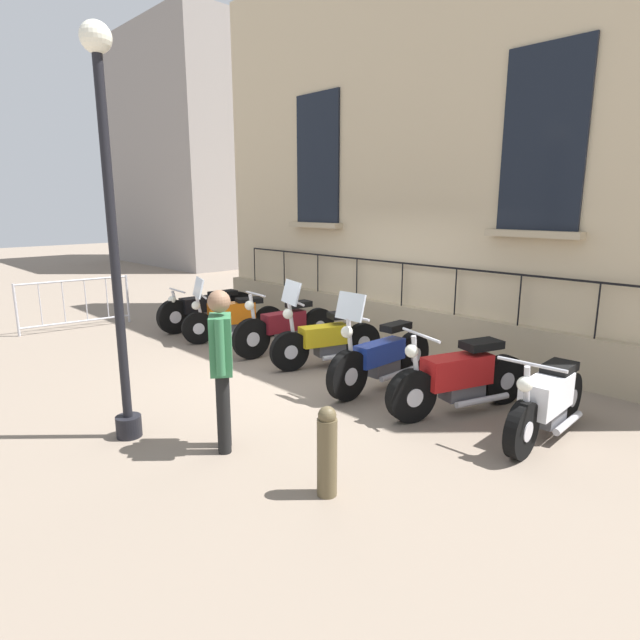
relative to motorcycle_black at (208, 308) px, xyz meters
The scene contains 14 objects.
ground_plane 3.70m from the motorcycle_black, 84.36° to the left, with size 60.00×60.00×0.00m, color gray.
building_facade 5.22m from the motorcycle_black, 121.21° to the left, with size 0.82×10.52×7.07m.
motorcycle_black is the anchor object (origin of this frame).
motorcycle_orange 1.22m from the motorcycle_black, 80.59° to the left, with size 1.92×0.93×1.24m.
motorcycle_maroon 2.51m from the motorcycle_black, 90.21° to the left, with size 2.12×0.59×1.12m.
motorcycle_yellow 3.57m from the motorcycle_black, 89.30° to the left, with size 1.89×0.85×1.42m.
motorcycle_blue 4.87m from the motorcycle_black, 87.46° to the left, with size 2.11×0.54×1.45m.
motorcycle_red 6.11m from the motorcycle_black, 88.11° to the left, with size 2.02×0.96×1.08m.
motorcycle_white 7.20m from the motorcycle_black, 88.68° to the left, with size 1.92×0.71×1.00m.
lamppost 5.59m from the motorcycle_black, 48.35° to the left, with size 0.31×0.31×4.28m.
crowd_barrier 2.76m from the motorcycle_black, 42.74° to the right, with size 2.18×0.32×1.05m.
bollard 6.91m from the motorcycle_black, 66.64° to the left, with size 0.18×0.18×0.84m.
pedestrian_standing 5.75m from the motorcycle_black, 59.66° to the left, with size 0.39×0.45×1.72m.
distant_building 13.88m from the motorcycle_black, 118.32° to the right, with size 3.66×7.35×9.57m.
Camera 1 is at (5.37, 5.71, 2.56)m, focal length 29.31 mm.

